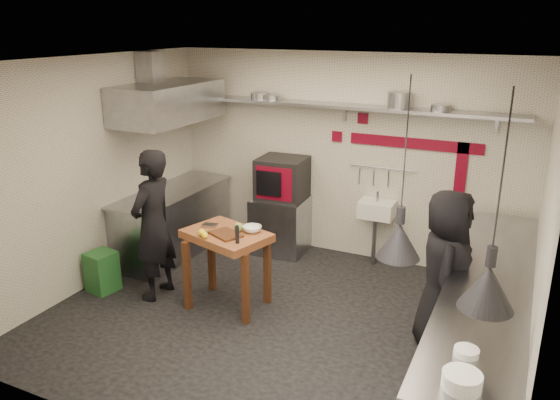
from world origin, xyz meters
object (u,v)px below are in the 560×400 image
at_px(combi_oven, 282,178).
at_px(chef_right, 445,271).
at_px(prep_table, 227,269).
at_px(chef_left, 153,225).
at_px(green_bin, 102,272).
at_px(oven_stand, 280,225).

xyz_separation_m(combi_oven, chef_right, (2.48, -1.50, -0.26)).
relative_size(prep_table, chef_left, 0.51).
xyz_separation_m(green_bin, chef_left, (0.69, 0.19, 0.65)).
xyz_separation_m(combi_oven, chef_left, (-0.79, -1.87, -0.19)).
bearing_deg(chef_left, green_bin, -75.14).
xyz_separation_m(green_bin, prep_table, (1.59, 0.34, 0.21)).
distance_m(combi_oven, chef_left, 2.04).
height_order(combi_oven, green_bin, combi_oven).
xyz_separation_m(oven_stand, chef_right, (2.50, -1.49, 0.43)).
xyz_separation_m(combi_oven, prep_table, (0.11, -1.72, -0.63)).
bearing_deg(combi_oven, chef_left, -116.24).
relative_size(green_bin, chef_left, 0.28).
relative_size(combi_oven, chef_right, 0.38).
bearing_deg(oven_stand, prep_table, -88.72).
bearing_deg(green_bin, combi_oven, 54.39).
bearing_deg(chef_right, green_bin, 90.41).
relative_size(oven_stand, chef_right, 0.48).
distance_m(chef_left, chef_right, 3.29).
distance_m(green_bin, chef_right, 4.03).
distance_m(prep_table, chef_right, 2.40).
height_order(oven_stand, green_bin, oven_stand).
bearing_deg(oven_stand, chef_right, -34.11).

